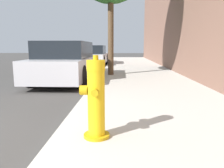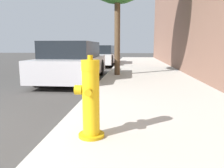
% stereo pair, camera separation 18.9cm
% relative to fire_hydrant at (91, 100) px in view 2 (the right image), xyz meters
% --- Properties ---
extents(sidewalk_slab, '(3.10, 40.00, 0.15)m').
position_rel_fire_hydrant_xyz_m(sidewalk_slab, '(1.01, -0.11, -0.52)').
color(sidewalk_slab, beige).
rests_on(sidewalk_slab, ground_plane).
extents(fire_hydrant, '(0.34, 0.34, 0.96)m').
position_rel_fire_hydrant_xyz_m(fire_hydrant, '(0.00, 0.00, 0.00)').
color(fire_hydrant, '#C39C11').
rests_on(fire_hydrant, sidewalk_slab).
extents(parked_car_near, '(1.72, 4.57, 1.37)m').
position_rel_fire_hydrant_xyz_m(parked_car_near, '(-1.63, 5.25, 0.07)').
color(parked_car_near, '#B7B7BC').
rests_on(parked_car_near, ground_plane).
extents(parked_car_mid, '(1.87, 4.49, 1.28)m').
position_rel_fire_hydrant_xyz_m(parked_car_mid, '(-1.60, 11.58, 0.04)').
color(parked_car_mid, silver).
rests_on(parked_car_mid, ground_plane).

